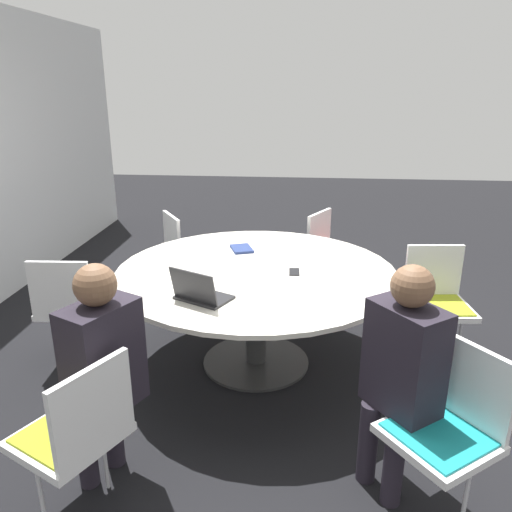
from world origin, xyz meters
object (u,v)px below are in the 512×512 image
chair_2 (437,295)px  laptop (199,293)px  person_1 (402,365)px  chair_5 (70,301)px  chair_1 (450,420)px  person_0 (102,361)px  chair_3 (330,250)px  chair_0 (77,428)px  spiral_notebook (242,249)px  chair_4 (186,249)px  handbag (290,278)px  cell_phone (294,272)px

chair_2 → laptop: 1.80m
person_1 → chair_5: bearing=29.3°
chair_1 → person_0: person_0 is taller
chair_3 → person_0: bearing=2.4°
chair_0 → person_0: size_ratio=0.71×
chair_3 → spiral_notebook: (-0.77, 0.74, 0.24)m
chair_4 → handbag: 1.09m
laptop → cell_phone: bearing=-109.4°
person_0 → person_1: size_ratio=1.00×
spiral_notebook → handbag: 1.22m
chair_4 → laptop: bearing=-16.1°
chair_5 → person_0: person_0 is taller
chair_1 → spiral_notebook: size_ratio=3.47×
chair_4 → chair_1: bearing=4.8°
chair_3 → person_0: (-2.43, 1.22, 0.19)m
chair_3 → laptop: (-1.77, 0.87, 0.29)m
chair_1 → laptop: laptop is taller
chair_3 → person_1: bearing=34.5°
person_0 → laptop: person_0 is taller
person_1 → laptop: bearing=26.8°
chair_3 → chair_5: 2.34m
chair_4 → person_1: bearing=3.1°
person_0 → laptop: (0.66, -0.35, 0.09)m
chair_2 → chair_4: size_ratio=1.00×
chair_2 → chair_1: bearing=72.7°
chair_4 → spiral_notebook: size_ratio=3.47×
chair_3 → cell_phone: chair_3 is taller
handbag → chair_3: bearing=-119.8°
chair_0 → person_1: bearing=-49.9°
cell_phone → handbag: bearing=2.5°
chair_4 → person_0: bearing=-28.9°
chair_0 → chair_5: (1.33, 0.65, 0.00)m
person_1 → handbag: 2.68m
chair_4 → person_1: 2.73m
spiral_notebook → cell_phone: spiral_notebook is taller
chair_4 → cell_phone: 1.55m
chair_3 → person_0: person_0 is taller
chair_3 → handbag: size_ratio=2.39×
chair_1 → chair_2: bearing=-47.6°
laptop → spiral_notebook: 1.01m
chair_4 → laptop: size_ratio=2.22×
chair_2 → person_1: bearing=63.3°
chair_2 → chair_3: (0.99, 0.73, 0.00)m
spiral_notebook → person_0: bearing=163.9°
chair_1 → cell_phone: 1.47m
person_1 → handbag: size_ratio=3.37×
spiral_notebook → handbag: (0.99, -0.36, -0.62)m
chair_3 → chair_4: same height
chair_4 → person_1: person_1 is taller
chair_0 → person_0: bearing=19.0°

